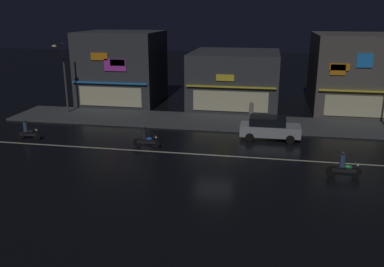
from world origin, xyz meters
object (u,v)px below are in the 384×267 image
at_px(pedestrian_on_sidewalk, 251,114).
at_px(parked_car_near_kerb, 269,128).
at_px(motorcycle_lead, 146,139).
at_px(motorcycle_following, 344,166).
at_px(streetlamp_west, 63,72).
at_px(motorcycle_opposite_lane, 27,131).
at_px(traffic_cone, 296,136).

height_order(pedestrian_on_sidewalk, parked_car_near_kerb, pedestrian_on_sidewalk).
xyz_separation_m(motorcycle_lead, motorcycle_following, (12.44, -3.01, 0.00)).
relative_size(streetlamp_west, motorcycle_opposite_lane, 3.26).
height_order(parked_car_near_kerb, motorcycle_opposite_lane, parked_car_near_kerb).
bearing_deg(streetlamp_west, traffic_cone, -11.27).
height_order(pedestrian_on_sidewalk, traffic_cone, pedestrian_on_sidewalk).
distance_m(parked_car_near_kerb, motorcycle_opposite_lane, 17.59).
bearing_deg(streetlamp_west, pedestrian_on_sidewalk, -3.33).
bearing_deg(pedestrian_on_sidewalk, motorcycle_lead, -11.56).
bearing_deg(motorcycle_opposite_lane, motorcycle_lead, 6.27).
bearing_deg(motorcycle_following, traffic_cone, -80.86).
relative_size(pedestrian_on_sidewalk, motorcycle_lead, 1.00).
xyz_separation_m(streetlamp_west, motorcycle_following, (22.23, -10.81, -3.23)).
distance_m(motorcycle_lead, motorcycle_following, 12.80).
bearing_deg(motorcycle_lead, streetlamp_west, 142.97).
bearing_deg(traffic_cone, motorcycle_following, -72.38).
distance_m(pedestrian_on_sidewalk, traffic_cone, 4.66).
distance_m(pedestrian_on_sidewalk, motorcycle_following, 11.34).
distance_m(parked_car_near_kerb, motorcycle_following, 7.71).
bearing_deg(traffic_cone, streetlamp_west, 168.73).
xyz_separation_m(motorcycle_lead, traffic_cone, (10.28, 3.81, -0.36)).
bearing_deg(parked_car_near_kerb, motorcycle_lead, 22.83).
xyz_separation_m(pedestrian_on_sidewalk, motorcycle_following, (5.62, -9.85, -0.40)).
bearing_deg(motorcycle_opposite_lane, streetlamp_west, 103.42).
relative_size(motorcycle_lead, motorcycle_following, 1.00).
height_order(streetlamp_west, motorcycle_following, streetlamp_west).
relative_size(parked_car_near_kerb, motorcycle_following, 2.26).
bearing_deg(parked_car_near_kerb, pedestrian_on_sidewalk, -66.10).
xyz_separation_m(streetlamp_west, parked_car_near_kerb, (18.09, -4.31, -2.99)).
distance_m(pedestrian_on_sidewalk, parked_car_near_kerb, 3.66).
xyz_separation_m(streetlamp_west, traffic_cone, (20.07, -4.00, -3.59)).
relative_size(parked_car_near_kerb, motorcycle_opposite_lane, 2.26).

